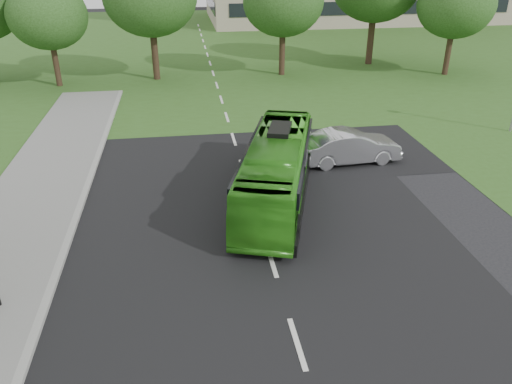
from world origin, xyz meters
TOP-DOWN VIEW (x-y plane):
  - ground at (0.00, 0.00)m, footprint 160.00×160.00m
  - street_surfaces at (-0.38, 22.75)m, footprint 120.00×120.00m
  - tree_park_a at (-11.92, 27.65)m, footprint 5.66×5.66m
  - tree_park_c at (5.60, 28.74)m, footprint 6.36×6.36m
  - tree_park_e at (19.05, 26.79)m, footprint 6.01×6.01m
  - bus at (1.00, 6.54)m, footprint 5.04×9.92m
  - sedan at (5.33, 10.00)m, footprint 5.06×2.13m

SIDE VIEW (x-z plane):
  - ground at x=0.00m, z-range 0.00..0.00m
  - street_surfaces at x=-0.38m, z-range -0.05..0.10m
  - sedan at x=5.33m, z-range 0.00..1.62m
  - bus at x=1.00m, z-range 0.00..2.70m
  - tree_park_a at x=-11.92m, z-range 1.34..8.87m
  - tree_park_e at x=19.05m, z-range 1.44..9.45m
  - tree_park_c at x=5.60m, z-range 1.51..9.96m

